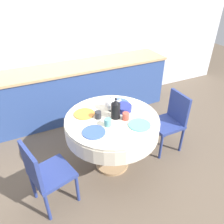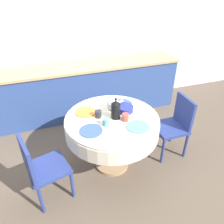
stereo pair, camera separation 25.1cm
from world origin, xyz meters
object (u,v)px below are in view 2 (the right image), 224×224
(chair_left, at_px, (175,123))
(chair_right, at_px, (41,167))
(coffee_carafe, at_px, (116,109))
(teapot, at_px, (113,104))

(chair_left, height_order, chair_right, same)
(chair_left, relative_size, coffee_carafe, 3.21)
(chair_right, relative_size, coffee_carafe, 3.21)
(chair_left, bearing_deg, chair_right, 97.65)
(coffee_carafe, bearing_deg, teapot, 81.33)
(chair_left, distance_m, coffee_carafe, 0.95)
(chair_left, bearing_deg, teapot, 79.16)
(chair_left, distance_m, teapot, 0.93)
(chair_left, height_order, coffee_carafe, coffee_carafe)
(chair_left, height_order, teapot, teapot)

